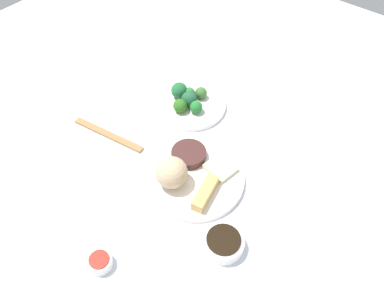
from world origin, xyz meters
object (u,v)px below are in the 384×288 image
(main_plate, at_px, (197,177))
(chopsticks_pair, at_px, (108,135))
(broccoli_plate, at_px, (191,105))
(soy_sauce_bowl, at_px, (223,243))
(sauce_ramekin_sweet_and_sour, at_px, (100,262))

(main_plate, bearing_deg, chopsticks_pair, -82.12)
(broccoli_plate, bearing_deg, soy_sauce_bowl, 48.47)
(broccoli_plate, bearing_deg, main_plate, 42.63)
(soy_sauce_bowl, xyz_separation_m, chopsticks_pair, (-0.07, -0.46, -0.01))
(main_plate, distance_m, broccoli_plate, 0.28)
(broccoli_plate, relative_size, sauce_ramekin_sweet_and_sour, 3.99)
(main_plate, bearing_deg, soy_sauce_bowl, 56.65)
(main_plate, xyz_separation_m, chopsticks_pair, (0.04, -0.29, -0.00))
(main_plate, relative_size, chopsticks_pair, 1.08)
(main_plate, xyz_separation_m, soy_sauce_bowl, (0.11, 0.16, 0.01))
(main_plate, xyz_separation_m, sauce_ramekin_sweet_and_sour, (0.31, -0.02, 0.00))
(main_plate, relative_size, broccoli_plate, 1.17)
(sauce_ramekin_sweet_and_sour, bearing_deg, soy_sauce_bowl, 138.56)
(main_plate, height_order, broccoli_plate, main_plate)
(main_plate, distance_m, sauce_ramekin_sweet_and_sour, 0.31)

